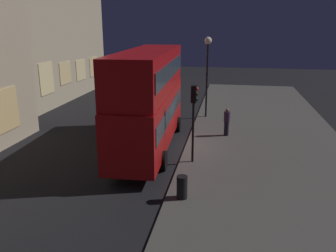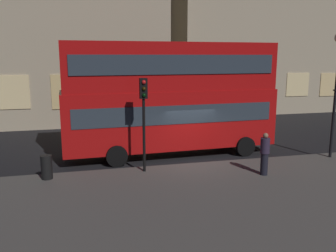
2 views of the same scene
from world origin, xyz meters
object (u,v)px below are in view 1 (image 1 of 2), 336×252
traffic_light_near_kerb (194,108)px  double_decker_bus (149,96)px  litter_bin (182,187)px  pedestrian (227,122)px  street_lamp (208,57)px

traffic_light_near_kerb → double_decker_bus: bearing=57.3°
double_decker_bus → traffic_light_near_kerb: bearing=-126.0°
litter_bin → traffic_light_near_kerb: bearing=-0.1°
pedestrian → litter_bin: bearing=-130.9°
traffic_light_near_kerb → litter_bin: 4.69m
street_lamp → double_decker_bus: bearing=159.9°
litter_bin → pedestrian: bearing=-10.6°
street_lamp → litter_bin: bearing=-180.0°
double_decker_bus → litter_bin: size_ratio=11.11×
street_lamp → litter_bin: 13.97m
traffic_light_near_kerb → litter_bin: (-4.02, 0.00, -2.40)m
traffic_light_near_kerb → street_lamp: size_ratio=0.67×
pedestrian → litter_bin: (-8.83, 1.65, -0.43)m
double_decker_bus → street_lamp: size_ratio=1.81×
traffic_light_near_kerb → litter_bin: size_ratio=4.10×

